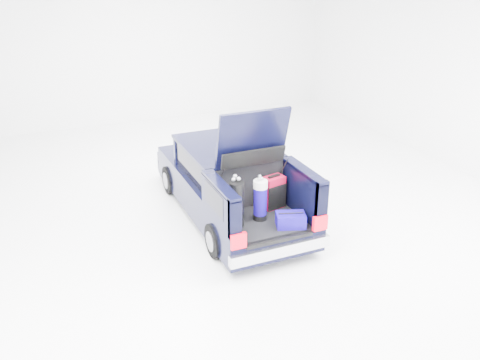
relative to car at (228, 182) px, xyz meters
name	(u,v)px	position (x,y,z in m)	size (l,w,h in m)	color
ground	(230,214)	(0.00, -0.11, -0.67)	(14.00, 14.00, 0.00)	white
car	(228,182)	(0.00, 0.00, 0.00)	(1.87, 4.65, 2.47)	black
red_suitcase	(274,192)	(0.39, -1.22, 0.22)	(0.42, 0.32, 0.63)	maroon
black_golf_bag	(236,204)	(-0.50, -1.61, 0.34)	(0.27, 0.30, 0.92)	black
blue_golf_bag	(260,200)	(-0.02, -1.53, 0.30)	(0.31, 0.31, 0.82)	black
blue_duffel	(291,220)	(0.34, -1.97, 0.04)	(0.56, 0.45, 0.25)	#10046D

